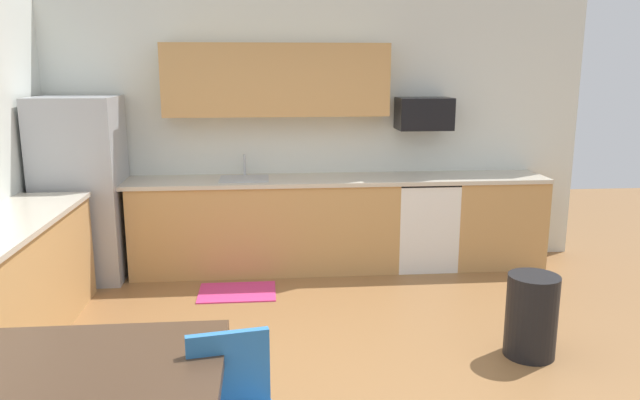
% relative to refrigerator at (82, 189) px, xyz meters
% --- Properties ---
extents(ground_plane, '(12.00, 12.00, 0.00)m').
position_rel_refrigerator_xyz_m(ground_plane, '(2.18, -2.22, -0.88)').
color(ground_plane, olive).
extents(wall_back, '(5.80, 0.10, 2.70)m').
position_rel_refrigerator_xyz_m(wall_back, '(2.18, 0.43, 0.47)').
color(wall_back, silver).
rests_on(wall_back, ground).
extents(cabinet_run_back, '(2.63, 0.60, 0.90)m').
position_rel_refrigerator_xyz_m(cabinet_run_back, '(1.74, 0.08, -0.43)').
color(cabinet_run_back, tan).
rests_on(cabinet_run_back, ground).
extents(cabinet_run_back_right, '(0.92, 0.60, 0.90)m').
position_rel_refrigerator_xyz_m(cabinet_run_back_right, '(4.12, 0.08, -0.43)').
color(cabinet_run_back_right, tan).
rests_on(cabinet_run_back_right, ground).
extents(cabinet_run_left, '(0.60, 2.00, 0.90)m').
position_rel_refrigerator_xyz_m(cabinet_run_left, '(-0.12, -1.42, -0.43)').
color(cabinet_run_left, tan).
rests_on(cabinet_run_left, ground).
extents(countertop_back, '(4.80, 0.64, 0.04)m').
position_rel_refrigerator_xyz_m(countertop_back, '(2.18, 0.08, 0.04)').
color(countertop_back, beige).
rests_on(countertop_back, cabinet_run_back).
extents(countertop_left, '(0.64, 2.00, 0.04)m').
position_rel_refrigerator_xyz_m(countertop_left, '(-0.12, -1.42, 0.04)').
color(countertop_left, beige).
rests_on(countertop_left, cabinet_run_left).
extents(upper_cabinets_back, '(2.20, 0.34, 0.70)m').
position_rel_refrigerator_xyz_m(upper_cabinets_back, '(1.88, 0.21, 1.02)').
color(upper_cabinets_back, tan).
extents(refrigerator, '(0.76, 0.70, 1.76)m').
position_rel_refrigerator_xyz_m(refrigerator, '(0.00, 0.00, 0.00)').
color(refrigerator, '#9EA0A5').
rests_on(refrigerator, ground).
extents(oven_range, '(0.60, 0.60, 0.91)m').
position_rel_refrigerator_xyz_m(oven_range, '(3.36, 0.08, -0.42)').
color(oven_range, white).
rests_on(oven_range, ground).
extents(microwave, '(0.54, 0.36, 0.32)m').
position_rel_refrigerator_xyz_m(microwave, '(3.36, 0.18, 0.68)').
color(microwave, black).
extents(sink_basin, '(0.48, 0.40, 0.14)m').
position_rel_refrigerator_xyz_m(sink_basin, '(1.54, 0.08, 0.00)').
color(sink_basin, '#A5A8AD').
rests_on(sink_basin, countertop_back).
extents(sink_faucet, '(0.02, 0.02, 0.24)m').
position_rel_refrigerator_xyz_m(sink_faucet, '(1.54, 0.26, 0.16)').
color(sink_faucet, '#B2B5BA').
rests_on(sink_faucet, countertop_back).
extents(dining_table, '(1.40, 0.90, 0.75)m').
position_rel_refrigerator_xyz_m(dining_table, '(0.85, -3.37, -0.19)').
color(dining_table, '#422D1E').
rests_on(dining_table, ground).
extents(trash_bin, '(0.36, 0.36, 0.60)m').
position_rel_refrigerator_xyz_m(trash_bin, '(3.62, -2.00, -0.58)').
color(trash_bin, black).
rests_on(trash_bin, ground).
extents(floor_mat, '(0.70, 0.50, 0.01)m').
position_rel_refrigerator_xyz_m(floor_mat, '(1.48, -0.57, -0.87)').
color(floor_mat, '#CC3372').
rests_on(floor_mat, ground).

